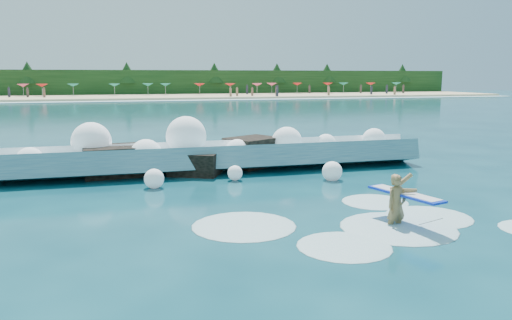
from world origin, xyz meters
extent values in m
plane|color=#07313F|center=(0.00, 0.00, 0.00)|extent=(200.00, 200.00, 0.00)
cube|color=tan|center=(0.00, 78.00, 0.20)|extent=(140.00, 20.00, 0.40)
cube|color=silver|center=(0.00, 67.00, 0.04)|extent=(140.00, 5.00, 0.08)
cube|color=black|center=(0.00, 88.00, 2.50)|extent=(140.00, 4.00, 5.00)
cube|color=teal|center=(1.13, 6.77, 0.44)|extent=(17.55, 2.67, 1.46)
cube|color=white|center=(1.13, 7.57, 0.88)|extent=(17.55, 1.24, 0.68)
cube|color=black|center=(-2.80, 6.99, 0.47)|extent=(2.69, 2.13, 1.36)
cube|color=black|center=(0.20, 6.19, 0.36)|extent=(2.33, 2.13, 1.04)
cube|color=black|center=(2.90, 7.39, 0.51)|extent=(2.63, 2.47, 1.46)
imported|color=olive|center=(4.10, -2.13, 0.54)|extent=(0.66, 0.49, 1.65)
cube|color=#0B2AC7|center=(4.38, -2.08, 0.83)|extent=(1.05, 2.32, 0.06)
cube|color=white|center=(4.38, -2.08, 0.84)|extent=(0.91, 2.11, 0.06)
cylinder|color=black|center=(4.28, -3.33, 0.45)|extent=(0.01, 0.91, 0.43)
sphere|color=white|center=(-5.83, 6.29, 0.82)|extent=(0.99, 0.99, 0.99)
sphere|color=white|center=(-3.72, 7.46, 1.28)|extent=(1.56, 1.56, 1.56)
sphere|color=white|center=(-1.67, 6.48, 0.79)|extent=(1.29, 1.29, 1.29)
sphere|color=white|center=(0.00, 7.17, 1.41)|extent=(1.66, 1.66, 1.66)
sphere|color=white|center=(2.02, 6.59, 0.78)|extent=(1.02, 1.02, 1.02)
sphere|color=white|center=(4.39, 7.17, 1.02)|extent=(1.34, 1.34, 1.34)
sphere|color=white|center=(6.22, 7.13, 0.86)|extent=(0.93, 0.93, 0.93)
sphere|color=white|center=(8.31, 6.61, 1.04)|extent=(1.05, 1.05, 1.05)
sphere|color=white|center=(-1.57, 4.16, 0.33)|extent=(0.70, 0.70, 0.70)
sphere|color=white|center=(1.44, 4.62, 0.29)|extent=(0.56, 0.56, 0.56)
sphere|color=white|center=(4.96, 3.69, 0.33)|extent=(0.76, 0.76, 0.76)
ellipsoid|color=silver|center=(4.08, -2.29, 0.00)|extent=(3.00, 3.00, 0.15)
ellipsoid|color=silver|center=(2.11, -3.20, 0.00)|extent=(2.21, 2.21, 0.11)
ellipsoid|color=silver|center=(5.44, -1.63, 0.00)|extent=(2.38, 2.38, 0.12)
ellipsoid|color=silver|center=(0.30, -1.04, 0.00)|extent=(2.76, 2.76, 0.14)
ellipsoid|color=silver|center=(4.85, 0.27, 0.00)|extent=(2.06, 2.06, 0.10)
cone|color=#E84468|center=(-17.57, 81.95, 2.25)|extent=(2.00, 2.00, 0.50)
cone|color=red|center=(-14.42, 81.04, 2.25)|extent=(2.00, 2.00, 0.50)
cone|color=#15846F|center=(-9.35, 81.40, 2.25)|extent=(2.00, 2.00, 0.50)
cone|color=#15846F|center=(-2.32, 80.34, 2.25)|extent=(2.00, 2.00, 0.50)
cone|color=#15846F|center=(3.64, 81.68, 2.25)|extent=(2.00, 2.00, 0.50)
cone|color=#15846F|center=(6.82, 81.48, 2.25)|extent=(2.00, 2.00, 0.50)
cone|color=red|center=(12.84, 79.12, 2.25)|extent=(2.00, 2.00, 0.50)
cone|color=red|center=(18.49, 78.65, 2.25)|extent=(2.00, 2.00, 0.50)
cone|color=#E84468|center=(23.53, 77.86, 2.25)|extent=(2.00, 2.00, 0.50)
cone|color=#E84468|center=(27.38, 80.78, 2.25)|extent=(2.00, 2.00, 0.50)
cone|color=red|center=(32.92, 81.37, 2.25)|extent=(2.00, 2.00, 0.50)
cone|color=red|center=(39.33, 80.92, 2.25)|extent=(2.00, 2.00, 0.50)
cone|color=#15846F|center=(43.38, 82.02, 2.25)|extent=(2.00, 2.00, 0.50)
cone|color=red|center=(48.46, 79.90, 2.25)|extent=(2.00, 2.00, 0.50)
cone|color=#15846F|center=(55.35, 81.43, 2.25)|extent=(2.00, 2.00, 0.50)
cube|color=#262633|center=(12.05, 68.06, 0.83)|extent=(0.35, 0.22, 1.51)
cube|color=brown|center=(36.59, 74.25, 1.17)|extent=(0.35, 0.22, 1.54)
cube|color=#8C664C|center=(-11.41, 79.96, 1.13)|extent=(0.35, 0.22, 1.45)
cube|color=#262633|center=(-16.20, 76.99, 1.15)|extent=(0.35, 0.22, 1.50)
cube|color=#3F332D|center=(49.24, 81.75, 1.19)|extent=(0.35, 0.22, 1.57)
cube|color=#8C664C|center=(53.44, 78.49, 1.08)|extent=(0.35, 0.22, 1.36)
cube|color=#262633|center=(6.27, 79.71, 1.12)|extent=(0.35, 0.22, 1.44)
cube|color=#3F332D|center=(-14.44, 75.53, 1.21)|extent=(0.35, 0.22, 1.62)
cube|color=#8C664C|center=(17.70, 79.54, 1.19)|extent=(0.35, 0.22, 1.58)
cube|color=#262633|center=(-19.11, 77.70, 1.16)|extent=(0.35, 0.22, 1.52)
cube|color=#3F332D|center=(24.85, 73.51, 1.17)|extent=(0.35, 0.22, 1.55)
cube|color=#262633|center=(49.94, 75.98, 1.11)|extent=(0.35, 0.22, 1.42)
cube|color=#8C664C|center=(-10.19, 81.53, 1.11)|extent=(0.35, 0.22, 1.41)
cube|color=#262633|center=(26.01, 75.25, 1.17)|extent=(0.35, 0.22, 1.54)
cube|color=brown|center=(37.74, 71.41, 1.08)|extent=(0.35, 0.22, 1.35)
cube|color=#3F332D|center=(29.56, 79.71, 1.12)|extent=(0.35, 0.22, 1.44)
camera|label=1|loc=(-2.86, -13.15, 3.86)|focal=35.00mm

